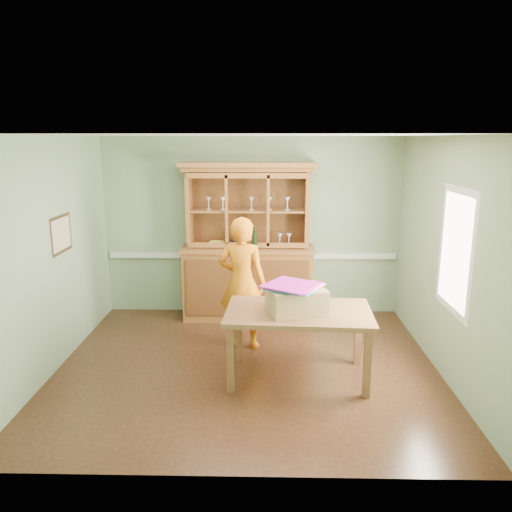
{
  "coord_description": "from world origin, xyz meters",
  "views": [
    {
      "loc": [
        0.23,
        -5.51,
        2.67
      ],
      "look_at": [
        0.1,
        0.4,
        1.27
      ],
      "focal_mm": 35.0,
      "sensor_mm": 36.0,
      "label": 1
    }
  ],
  "objects_px": {
    "dining_table": "(299,319)",
    "cardboard_box": "(296,300)",
    "china_hutch": "(248,265)",
    "person": "(242,283)"
  },
  "relations": [
    {
      "from": "cardboard_box",
      "to": "china_hutch",
      "type": "bearing_deg",
      "value": 106.62
    },
    {
      "from": "dining_table",
      "to": "person",
      "type": "bearing_deg",
      "value": 130.35
    },
    {
      "from": "dining_table",
      "to": "cardboard_box",
      "type": "relative_size",
      "value": 2.79
    },
    {
      "from": "dining_table",
      "to": "person",
      "type": "height_order",
      "value": "person"
    },
    {
      "from": "china_hutch",
      "to": "cardboard_box",
      "type": "height_order",
      "value": "china_hutch"
    },
    {
      "from": "china_hutch",
      "to": "cardboard_box",
      "type": "xyz_separation_m",
      "value": [
        0.61,
        -2.04,
        0.13
      ]
    },
    {
      "from": "china_hutch",
      "to": "cardboard_box",
      "type": "bearing_deg",
      "value": -73.38
    },
    {
      "from": "dining_table",
      "to": "cardboard_box",
      "type": "height_order",
      "value": "cardboard_box"
    },
    {
      "from": "cardboard_box",
      "to": "person",
      "type": "relative_size",
      "value": 0.35
    },
    {
      "from": "cardboard_box",
      "to": "person",
      "type": "xyz_separation_m",
      "value": [
        -0.64,
        0.93,
        -0.08
      ]
    }
  ]
}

